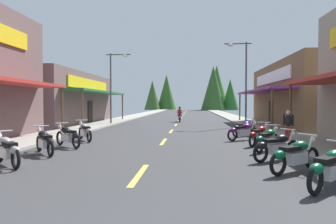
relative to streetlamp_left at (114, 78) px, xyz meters
The scene contains 22 objects.
ground 10.20m from the streetlamp_left, 54.37° to the left, with size 10.74×94.43×0.10m, color #38383A.
sidewalk_left 8.67m from the streetlamp_left, 99.29° to the left, with size 2.61×94.43×0.12m, color #9E9991.
sidewalk_right 14.84m from the streetlamp_left, 32.05° to the left, with size 2.61×94.43×0.12m, color gray.
centerline_dashes 12.03m from the streetlamp_left, 61.33° to the left, with size 0.16×69.11×0.01m.
storefront_left_far 6.18m from the streetlamp_left, behind, with size 8.54×13.68×4.62m.
storefront_right_far 17.33m from the streetlamp_left, ahead, with size 9.59×13.91×5.16m.
streetlamp_left is the anchor object (origin of this frame).
streetlamp_right 10.94m from the streetlamp_left, ahead, with size 2.18×0.30×6.83m.
motorcycle_parked_right_0 21.19m from the streetlamp_left, 61.77° to the right, with size 1.62×1.55×1.04m.
motorcycle_parked_right_1 19.77m from the streetlamp_left, 60.25° to the right, with size 1.78×1.36×1.04m.
motorcycle_parked_right_2 18.39m from the streetlamp_left, 57.81° to the right, with size 1.85×1.26×1.04m.
motorcycle_parked_right_3 16.99m from the streetlamp_left, 53.84° to the right, with size 1.39×1.76×1.04m.
motorcycle_parked_right_4 15.79m from the streetlamp_left, 50.25° to the right, with size 1.32×1.80×1.04m.
motorcycle_parked_right_5 14.25m from the streetlamp_left, 46.83° to the right, with size 1.83×1.28×1.04m.
motorcycle_parked_right_6 13.33m from the streetlamp_left, 40.36° to the right, with size 1.60×1.57×1.04m.
motorcycle_parked_left_1 17.14m from the streetlamp_left, 85.78° to the right, with size 1.70×1.45×1.04m.
motorcycle_parked_left_2 15.21m from the streetlamp_left, 84.75° to the right, with size 1.53×1.64×1.04m.
motorcycle_parked_left_3 13.51m from the streetlamp_left, 83.55° to the right, with size 1.71×1.44×1.04m.
motorcycle_parked_left_4 11.52m from the streetlamp_left, 82.51° to the right, with size 1.36×1.78×1.04m.
rider_cruising_lead 7.72m from the streetlamp_left, 36.26° to the left, with size 0.60×2.14×1.57m.
pedestrian_waiting 16.08m from the streetlamp_left, 43.73° to the right, with size 0.42×0.48×1.58m.
treeline_backdrop 57.09m from the streetlamp_left, 80.51° to the left, with size 26.07×13.71×12.75m.
Camera 1 is at (1.39, -0.36, 1.91)m, focal length 30.86 mm.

